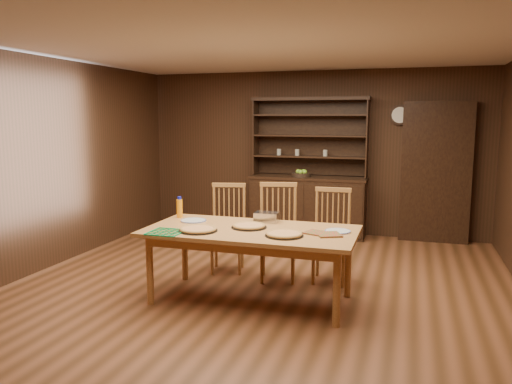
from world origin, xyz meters
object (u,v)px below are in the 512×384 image
(juice_bottle, at_px, (180,208))
(dining_table, at_px, (251,236))
(chair_left, at_px, (228,224))
(chair_right, at_px, (331,232))
(chair_center, at_px, (278,228))
(china_hutch, at_px, (308,198))

(juice_bottle, bearing_deg, dining_table, -19.08)
(chair_left, height_order, chair_right, chair_right)
(chair_left, xyz_separation_m, chair_right, (1.27, -0.02, 0.00))
(chair_right, xyz_separation_m, juice_bottle, (-1.63, -0.58, 0.29))
(dining_table, xyz_separation_m, chair_center, (0.07, 0.81, -0.09))
(chair_left, bearing_deg, dining_table, -70.44)
(chair_center, distance_m, juice_bottle, 1.16)
(chair_left, bearing_deg, juice_bottle, -133.28)
(china_hutch, xyz_separation_m, chair_center, (0.10, -2.23, -0.00))
(china_hutch, relative_size, chair_left, 2.04)
(china_hutch, distance_m, chair_left, 2.18)
(chair_center, bearing_deg, chair_left, 155.24)
(chair_right, relative_size, juice_bottle, 4.52)
(chair_left, relative_size, juice_bottle, 4.51)
(chair_center, bearing_deg, chair_right, -3.97)
(chair_center, relative_size, juice_bottle, 4.73)
(china_hutch, relative_size, chair_center, 1.95)
(china_hutch, bearing_deg, chair_right, -71.65)
(china_hutch, height_order, chair_left, china_hutch)
(dining_table, bearing_deg, chair_left, 122.57)
(china_hutch, relative_size, juice_bottle, 9.22)
(chair_center, bearing_deg, dining_table, -108.83)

